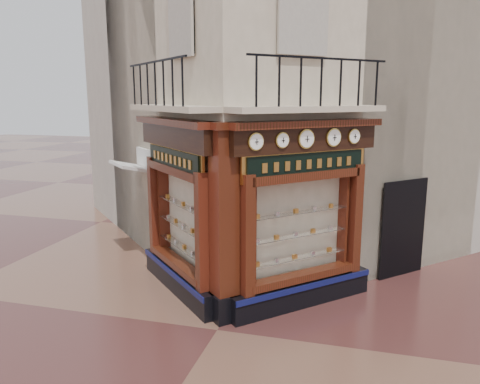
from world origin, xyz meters
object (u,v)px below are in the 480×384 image
(clock_d, at_px, (334,137))
(signboard_left, at_px, (174,159))
(clock_a, at_px, (256,142))
(clock_b, at_px, (282,140))
(signboard_right, at_px, (307,164))
(corner_pilaster, at_px, (224,226))
(clock_c, at_px, (306,139))
(awning, at_px, (134,258))
(clock_e, at_px, (354,136))

(clock_d, height_order, signboard_left, clock_d)
(clock_a, distance_m, clock_b, 0.60)
(clock_d, height_order, signboard_right, clock_d)
(corner_pilaster, distance_m, clock_a, 1.79)
(clock_c, height_order, awning, clock_c)
(clock_c, relative_size, clock_d, 1.02)
(awning, height_order, signboard_left, signboard_left)
(clock_a, relative_size, signboard_left, 0.16)
(clock_b, distance_m, signboard_left, 2.62)
(signboard_left, distance_m, signboard_right, 2.92)
(awning, bearing_deg, clock_d, -150.01)
(clock_d, distance_m, clock_e, 0.56)
(clock_d, bearing_deg, clock_e, -0.00)
(corner_pilaster, relative_size, signboard_right, 1.79)
(clock_a, bearing_deg, clock_b, 0.00)
(clock_b, height_order, signboard_left, clock_b)
(clock_b, xyz_separation_m, clock_d, (0.90, 0.90, 0.00))
(clock_e, bearing_deg, signboard_right, 174.47)
(signboard_left, bearing_deg, clock_d, -129.43)
(clock_a, xyz_separation_m, awning, (-4.14, 2.79, -3.62))
(clock_e, relative_size, signboard_left, 0.15)
(clock_a, xyz_separation_m, clock_e, (1.72, 1.72, 0.00))
(signboard_right, bearing_deg, clock_d, -10.78)
(clock_d, bearing_deg, awning, 119.99)
(clock_b, relative_size, clock_d, 0.81)
(clock_d, xyz_separation_m, signboard_left, (-3.41, -0.33, -0.52))
(corner_pilaster, xyz_separation_m, clock_e, (2.35, 1.74, 1.67))
(clock_c, relative_size, signboard_right, 0.17)
(clock_e, relative_size, signboard_right, 0.14)
(clock_a, height_order, signboard_left, clock_a)
(corner_pilaster, height_order, signboard_right, corner_pilaster)
(clock_b, bearing_deg, signboard_right, 8.99)
(clock_d, bearing_deg, signboard_left, 140.57)
(corner_pilaster, distance_m, clock_e, 3.37)
(awning, bearing_deg, signboard_right, -154.86)
(clock_a, height_order, clock_b, clock_a)
(clock_c, distance_m, awning, 6.46)
(clock_a, bearing_deg, clock_d, 0.00)
(clock_e, height_order, signboard_right, clock_e)
(clock_d, xyz_separation_m, awning, (-5.47, 1.47, -3.62))
(clock_c, bearing_deg, signboard_right, 42.03)
(clock_a, distance_m, signboard_right, 1.40)
(clock_e, bearing_deg, awning, 124.66)
(clock_e, xyz_separation_m, signboard_left, (-3.81, -0.73, -0.52))
(clock_b, height_order, awning, clock_b)
(clock_c, relative_size, clock_e, 1.22)
(corner_pilaster, xyz_separation_m, clock_d, (1.95, 1.35, 1.67))
(corner_pilaster, relative_size, clock_e, 12.55)
(clock_c, height_order, clock_e, clock_c)
(clock_b, bearing_deg, clock_c, 0.00)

